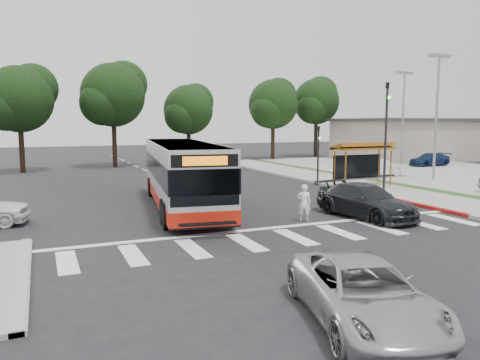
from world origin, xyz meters
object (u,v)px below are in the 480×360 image
pedestrian (304,203)px  silver_suv_south (363,293)px  transit_bus (182,175)px  dark_sedan (366,201)px

pedestrian → silver_suv_south: 10.34m
transit_bus → dark_sedan: size_ratio=2.44×
dark_sedan → silver_suv_south: dark_sedan is taller
transit_bus → silver_suv_south: bearing=-82.9°
pedestrian → silver_suv_south: (-4.23, -9.44, -0.13)m
dark_sedan → silver_suv_south: size_ratio=1.06×
pedestrian → silver_suv_south: pedestrian is taller
dark_sedan → silver_suv_south: 11.59m
pedestrian → dark_sedan: pedestrian is taller
silver_suv_south → transit_bus: bearing=103.2°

